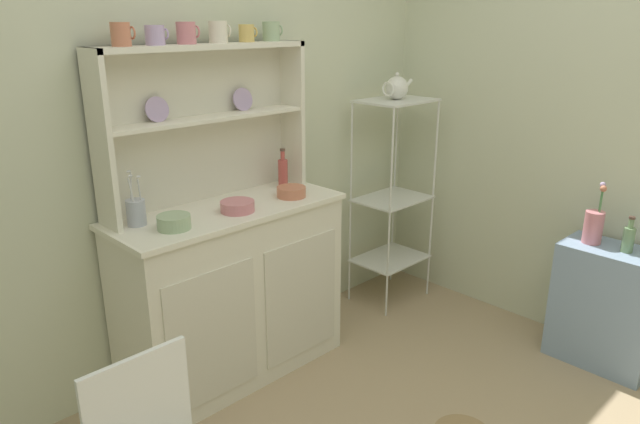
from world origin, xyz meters
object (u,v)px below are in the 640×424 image
object	(u,v)px
side_shelf_blue	(606,306)
cup_terracotta_0	(121,34)
jam_bottle	(283,172)
bakers_rack	(393,186)
hutch_cabinet	(232,291)
porcelain_teapot	(397,88)
bowl_mixing_large	(174,222)
utensil_jar	(136,211)
hutch_shelf_unit	(202,112)
flower_vase	(594,225)
oil_bottle	(629,238)

from	to	relation	value
side_shelf_blue	cup_terracotta_0	size ratio (longest dim) A/B	6.85
jam_bottle	bakers_rack	bearing A→B (deg)	-7.34
hutch_cabinet	porcelain_teapot	world-z (taller)	porcelain_teapot
bakers_rack	bowl_mixing_large	xyz separation A→B (m)	(-1.52, -0.06, 0.16)
bowl_mixing_large	utensil_jar	world-z (taller)	utensil_jar
hutch_shelf_unit	utensil_jar	size ratio (longest dim) A/B	4.45
hutch_cabinet	flower_vase	distance (m)	1.82
hutch_cabinet	hutch_shelf_unit	size ratio (longest dim) A/B	1.07
bakers_rack	porcelain_teapot	size ratio (longest dim) A/B	5.63
bakers_rack	flower_vase	world-z (taller)	bakers_rack
bakers_rack	oil_bottle	size ratio (longest dim) A/B	6.96
cup_terracotta_0	bowl_mixing_large	size ratio (longest dim) A/B	0.66
cup_terracotta_0	utensil_jar	distance (m)	0.71
hutch_cabinet	oil_bottle	bearing A→B (deg)	-42.65
hutch_cabinet	utensil_jar	bearing A→B (deg)	169.29
hutch_shelf_unit	cup_terracotta_0	world-z (taller)	cup_terracotta_0
bowl_mixing_large	jam_bottle	distance (m)	0.75
hutch_cabinet	oil_bottle	xyz separation A→B (m)	(1.40, -1.29, 0.25)
side_shelf_blue	cup_terracotta_0	world-z (taller)	cup_terracotta_0
hutch_cabinet	cup_terracotta_0	distance (m)	1.25
side_shelf_blue	porcelain_teapot	distance (m)	1.60
side_shelf_blue	bowl_mixing_large	size ratio (longest dim) A/B	4.50
side_shelf_blue	flower_vase	world-z (taller)	flower_vase
porcelain_teapot	flower_vase	distance (m)	1.28
cup_terracotta_0	bowl_mixing_large	world-z (taller)	cup_terracotta_0
hutch_cabinet	utensil_jar	xyz separation A→B (m)	(-0.41, 0.08, 0.48)
porcelain_teapot	hutch_cabinet	bearing A→B (deg)	179.31
hutch_shelf_unit	oil_bottle	size ratio (longest dim) A/B	5.78
hutch_cabinet	bakers_rack	distance (m)	1.23
side_shelf_blue	bowl_mixing_large	world-z (taller)	bowl_mixing_large
utensil_jar	porcelain_teapot	distance (m)	1.65
cup_terracotta_0	utensil_jar	bearing A→B (deg)	-130.17
cup_terracotta_0	bowl_mixing_large	distance (m)	0.77
jam_bottle	bowl_mixing_large	bearing A→B (deg)	-167.76
hutch_shelf_unit	jam_bottle	distance (m)	0.54
hutch_cabinet	jam_bottle	world-z (taller)	jam_bottle
jam_bottle	utensil_jar	size ratio (longest dim) A/B	0.86
hutch_cabinet	utensil_jar	world-z (taller)	utensil_jar
jam_bottle	porcelain_teapot	bearing A→B (deg)	-7.36
bakers_rack	oil_bottle	distance (m)	1.29
bakers_rack	bowl_mixing_large	world-z (taller)	bakers_rack
cup_terracotta_0	flower_vase	size ratio (longest dim) A/B	0.29
hutch_shelf_unit	jam_bottle	size ratio (longest dim) A/B	5.17
hutch_cabinet	side_shelf_blue	xyz separation A→B (m)	(1.40, -1.24, -0.13)
hutch_shelf_unit	cup_terracotta_0	bearing A→B (deg)	-173.53
side_shelf_blue	bowl_mixing_large	distance (m)	2.16
bowl_mixing_large	jam_bottle	size ratio (longest dim) A/B	0.69
oil_bottle	cup_terracotta_0	bearing A→B (deg)	141.48
utensil_jar	side_shelf_blue	bearing A→B (deg)	-36.07
hutch_cabinet	porcelain_teapot	distance (m)	1.48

